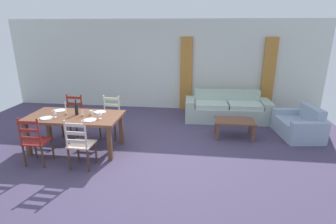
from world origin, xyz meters
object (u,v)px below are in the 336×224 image
dining_chair_near_right (80,144)px  coffee_cup_primary (91,113)px  dining_chair_far_right (110,117)px  dining_table (75,119)px  armchair_upholstered (300,126)px  couch (227,110)px  coffee_table (235,123)px  wine_bottle (76,109)px  dining_chair_near_left (35,141)px  dining_chair_far_left (73,115)px  wine_glass_near_left (55,112)px  wine_glass_near_right (100,113)px

dining_chair_near_right → coffee_cup_primary: dining_chair_near_right is taller
dining_chair_far_right → dining_table: bearing=-122.9°
dining_chair_near_right → armchair_upholstered: bearing=24.6°
couch → coffee_table: bearing=-86.8°
dining_chair_near_right → wine_bottle: wine_bottle is taller
dining_chair_near_left → dining_chair_far_left: 1.48m
dining_table → armchair_upholstered: dining_table is taller
dining_chair_near_right → armchair_upholstered: size_ratio=0.76×
wine_glass_near_left → couch: wine_glass_near_left is taller
wine_bottle → wine_glass_near_right: bearing=-18.3°
wine_glass_near_right → dining_chair_near_right: bearing=-105.4°
wine_bottle → wine_glass_near_left: size_ratio=1.96×
dining_chair_near_left → wine_glass_near_left: dining_chair_near_left is taller
coffee_cup_primary → armchair_upholstered: coffee_cup_primary is taller
dining_chair_near_right → wine_glass_near_left: 1.03m
coffee_table → wine_bottle: bearing=-163.3°
dining_chair_near_right → coffee_cup_primary: 0.89m
dining_table → dining_chair_near_left: size_ratio=1.98×
coffee_cup_primary → coffee_table: coffee_cup_primary is taller
dining_chair_far_left → coffee_cup_primary: 1.06m
dining_chair_near_right → coffee_table: bearing=31.5°
dining_chair_far_right → coffee_cup_primary: size_ratio=10.67×
dining_chair_far_right → wine_bottle: wine_bottle is taller
dining_chair_near_left → wine_glass_near_right: dining_chair_near_left is taller
dining_chair_far_right → couch: bearing=28.5°
wine_bottle → wine_glass_near_left: wine_bottle is taller
coffee_cup_primary → coffee_table: (3.03, 0.97, -0.44)m
dining_chair_far_left → coffee_table: size_ratio=1.07×
dining_table → dining_chair_far_left: (-0.43, 0.76, -0.19)m
dining_chair_near_left → wine_glass_near_left: 0.69m
dining_chair_near_right → wine_glass_near_right: dining_chair_near_right is taller
dining_chair_far_left → wine_glass_near_right: dining_chair_far_left is taller
couch → armchair_upholstered: size_ratio=1.83×
dining_chair_far_left → wine_bottle: wine_bottle is taller
dining_chair_far_left → wine_glass_near_left: 1.00m
dining_table → wine_glass_near_right: 0.65m
dining_table → dining_chair_far_right: (0.49, 0.75, -0.19)m
dining_table → dining_chair_far_right: size_ratio=1.98×
armchair_upholstered → wine_glass_near_left: bearing=-164.3°
dining_chair_far_right → coffee_table: size_ratio=1.07×
dining_chair_near_right → wine_bottle: (-0.40, 0.79, 0.39)m
dining_chair_far_right → wine_glass_near_left: (-0.81, -0.91, 0.38)m
dining_chair_near_left → coffee_cup_primary: 1.16m
dining_chair_far_right → wine_bottle: 0.92m
dining_chair_near_left → dining_chair_far_left: (0.01, 1.48, 0.00)m
wine_bottle → coffee_table: (3.33, 1.00, -0.51)m
dining_chair_near_right → wine_glass_near_right: bearing=74.6°
wine_glass_near_right → coffee_table: size_ratio=0.18×
dining_chair_far_right → armchair_upholstered: dining_chair_far_right is taller
dining_table → coffee_cup_primary: coffee_cup_primary is taller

